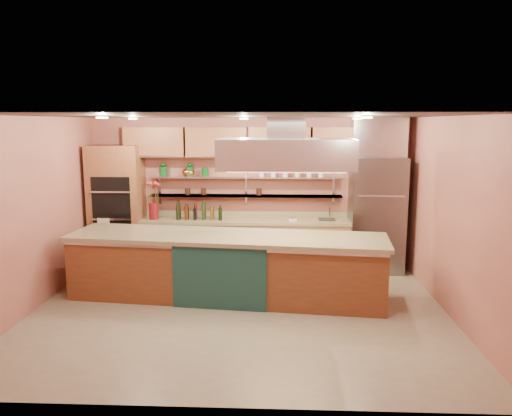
{
  "coord_description": "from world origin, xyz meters",
  "views": [
    {
      "loc": [
        0.55,
        -6.89,
        2.71
      ],
      "look_at": [
        0.2,
        1.0,
        1.35
      ],
      "focal_mm": 35.0,
      "sensor_mm": 36.0,
      "label": 1
    }
  ],
  "objects_px": {
    "island": "(227,266)",
    "copper_kettle": "(187,172)",
    "kitchen_scale": "(293,218)",
    "green_canister": "(205,172)",
    "refrigerator": "(376,215)",
    "flower_vase": "(154,211)"
  },
  "relations": [
    {
      "from": "flower_vase",
      "to": "kitchen_scale",
      "type": "xyz_separation_m",
      "value": [
        2.59,
        0.0,
        -0.11
      ]
    },
    {
      "from": "island",
      "to": "flower_vase",
      "type": "relative_size",
      "value": 15.55
    },
    {
      "from": "refrigerator",
      "to": "kitchen_scale",
      "type": "bearing_deg",
      "value": 179.62
    },
    {
      "from": "island",
      "to": "green_canister",
      "type": "relative_size",
      "value": 29.11
    },
    {
      "from": "refrigerator",
      "to": "green_canister",
      "type": "height_order",
      "value": "refrigerator"
    },
    {
      "from": "refrigerator",
      "to": "copper_kettle",
      "type": "xyz_separation_m",
      "value": [
        -3.5,
        0.23,
        0.74
      ]
    },
    {
      "from": "flower_vase",
      "to": "copper_kettle",
      "type": "bearing_deg",
      "value": 20.05
    },
    {
      "from": "kitchen_scale",
      "to": "copper_kettle",
      "type": "relative_size",
      "value": 0.75
    },
    {
      "from": "island",
      "to": "copper_kettle",
      "type": "height_order",
      "value": "copper_kettle"
    },
    {
      "from": "copper_kettle",
      "to": "island",
      "type": "bearing_deg",
      "value": -63.02
    },
    {
      "from": "copper_kettle",
      "to": "green_canister",
      "type": "bearing_deg",
      "value": 0.0
    },
    {
      "from": "kitchen_scale",
      "to": "refrigerator",
      "type": "bearing_deg",
      "value": 0.25
    },
    {
      "from": "green_canister",
      "to": "copper_kettle",
      "type": "bearing_deg",
      "value": 180.0
    },
    {
      "from": "copper_kettle",
      "to": "green_canister",
      "type": "distance_m",
      "value": 0.34
    },
    {
      "from": "kitchen_scale",
      "to": "green_canister",
      "type": "relative_size",
      "value": 0.86
    },
    {
      "from": "refrigerator",
      "to": "island",
      "type": "xyz_separation_m",
      "value": [
        -2.58,
        -1.57,
        -0.55
      ]
    },
    {
      "from": "flower_vase",
      "to": "green_canister",
      "type": "distance_m",
      "value": 1.2
    },
    {
      "from": "island",
      "to": "green_canister",
      "type": "height_order",
      "value": "green_canister"
    },
    {
      "from": "kitchen_scale",
      "to": "green_canister",
      "type": "distance_m",
      "value": 1.85
    },
    {
      "from": "refrigerator",
      "to": "copper_kettle",
      "type": "distance_m",
      "value": 3.59
    },
    {
      "from": "green_canister",
      "to": "flower_vase",
      "type": "bearing_deg",
      "value": -166.9
    },
    {
      "from": "refrigerator",
      "to": "island",
      "type": "distance_m",
      "value": 3.07
    }
  ]
}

